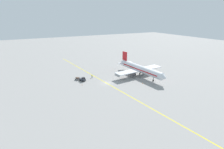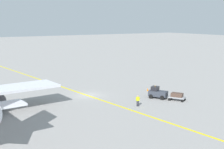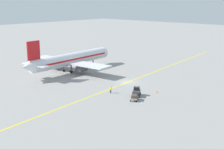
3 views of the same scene
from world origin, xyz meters
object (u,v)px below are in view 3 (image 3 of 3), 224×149
object	(u,v)px
baggage_tug_dark	(136,92)
traffic_cone_near_nose	(108,68)
airplane_at_gate	(71,59)
ground_crew_worker	(111,89)
traffic_cone_mid_apron	(157,92)
baggage_cart_trailing	(134,97)

from	to	relation	value
baggage_tug_dark	traffic_cone_near_nose	size ratio (longest dim) A/B	6.08
traffic_cone_near_nose	airplane_at_gate	bearing A→B (deg)	-118.83
ground_crew_worker	traffic_cone_mid_apron	xyz separation A→B (m)	(7.74, 7.42, -0.63)
airplane_at_gate	ground_crew_worker	xyz separation A→B (m)	(23.84, -8.45, -2.80)
traffic_cone_near_nose	baggage_cart_trailing	bearing A→B (deg)	-36.78
baggage_cart_trailing	traffic_cone_near_nose	xyz separation A→B (m)	(-25.66, 19.18, -0.49)
baggage_tug_dark	traffic_cone_mid_apron	world-z (taller)	baggage_tug_dark
ground_crew_worker	traffic_cone_mid_apron	distance (m)	10.74
baggage_cart_trailing	traffic_cone_mid_apron	size ratio (longest dim) A/B	5.37
traffic_cone_near_nose	traffic_cone_mid_apron	size ratio (longest dim) A/B	1.00
ground_crew_worker	traffic_cone_near_nose	world-z (taller)	ground_crew_worker
baggage_cart_trailing	traffic_cone_mid_apron	distance (m)	8.02
baggage_tug_dark	traffic_cone_mid_apron	xyz separation A→B (m)	(2.00, 5.16, -0.63)
baggage_cart_trailing	ground_crew_worker	bearing A→B (deg)	175.53
airplane_at_gate	traffic_cone_mid_apron	distance (m)	31.78
baggage_tug_dark	baggage_cart_trailing	world-z (taller)	baggage_tug_dark
airplane_at_gate	ground_crew_worker	world-z (taller)	airplane_at_gate
airplane_at_gate	ground_crew_worker	distance (m)	25.45
baggage_cart_trailing	ground_crew_worker	xyz separation A→B (m)	(-7.41, 0.58, 0.15)
baggage_cart_trailing	baggage_tug_dark	bearing A→B (deg)	120.41
airplane_at_gate	traffic_cone_mid_apron	bearing A→B (deg)	-1.87
airplane_at_gate	baggage_tug_dark	size ratio (longest dim) A/B	10.62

